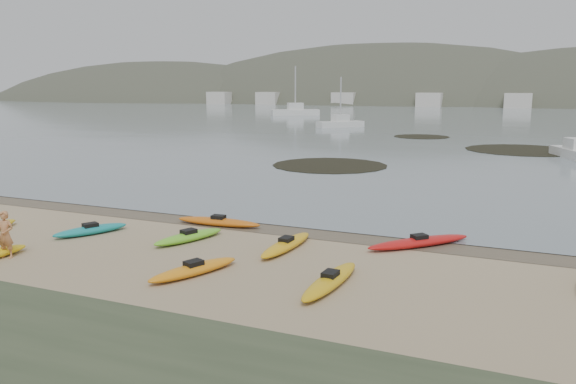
% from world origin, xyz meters
% --- Properties ---
extents(ground, '(600.00, 600.00, 0.00)m').
position_xyz_m(ground, '(0.00, 0.00, 0.00)').
color(ground, tan).
rests_on(ground, ground).
extents(wet_sand, '(60.00, 60.00, 0.00)m').
position_xyz_m(wet_sand, '(0.00, -0.30, 0.00)').
color(wet_sand, brown).
rests_on(wet_sand, ground).
extents(water, '(1200.00, 1200.00, 0.00)m').
position_xyz_m(water, '(0.00, 300.00, 0.01)').
color(water, slate).
rests_on(water, ground).
extents(kayaks, '(23.04, 10.85, 0.34)m').
position_xyz_m(kayaks, '(-0.76, -4.11, 0.17)').
color(kayaks, gold).
rests_on(kayaks, ground).
extents(person_west, '(0.68, 0.53, 1.65)m').
position_xyz_m(person_west, '(-7.24, -7.75, 0.82)').
color(person_west, '#C88250').
rests_on(person_west, ground).
extents(kelp_mats, '(22.51, 34.50, 0.04)m').
position_xyz_m(kelp_mats, '(2.33, 31.20, 0.03)').
color(kelp_mats, black).
rests_on(kelp_mats, water).
extents(moored_boats, '(85.07, 79.33, 1.35)m').
position_xyz_m(moored_boats, '(0.99, 77.43, 0.58)').
color(moored_boats, silver).
rests_on(moored_boats, ground).
extents(far_town, '(199.00, 5.00, 4.00)m').
position_xyz_m(far_town, '(6.00, 145.00, 2.00)').
color(far_town, beige).
rests_on(far_town, ground).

